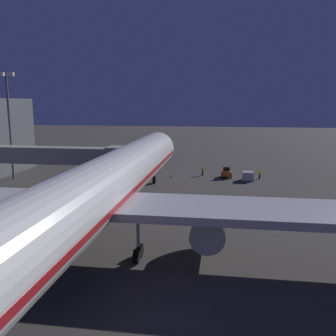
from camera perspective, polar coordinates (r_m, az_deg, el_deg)
The scene contains 10 objects.
ground_plane at distance 45.22m, azimuth -6.32°, elevation -7.28°, with size 320.00×320.00×0.00m, color #383533.
airliner_at_gate at distance 33.55m, azimuth -11.34°, elevation -4.13°, with size 58.29×71.09×19.43m.
jet_bridge at distance 58.25m, azimuth -16.37°, elevation 1.87°, with size 24.88×3.40×7.02m.
apron_floodlight_mast at distance 69.76m, azimuth -23.46°, elevation 7.06°, with size 2.90×0.50×18.46m.
baggage_tug_spare at distance 67.46m, azimuth 9.05°, elevation -0.79°, with size 1.86×2.44×1.95m.
baggage_container_near_belt at distance 65.58m, azimuth 12.30°, elevation -1.23°, with size 1.89×1.89×1.51m, color #B7BABF.
ground_crew_near_nose_gear at distance 67.20m, azimuth 14.06°, elevation -0.83°, with size 0.40×0.40×1.80m.
ground_crew_by_belt_loader at distance 68.69m, azimuth 5.39°, elevation -0.33°, with size 0.40×0.40×1.79m.
traffic_cone_nose_port at distance 66.96m, azimuth 0.59°, elevation -1.18°, with size 0.36×0.36×0.55m, color orange.
traffic_cone_nose_starboard at distance 67.69m, azimuth -3.11°, elevation -1.07°, with size 0.36×0.36×0.55m, color orange.
Camera 1 is at (-11.21, 41.63, 13.62)m, focal length 39.22 mm.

